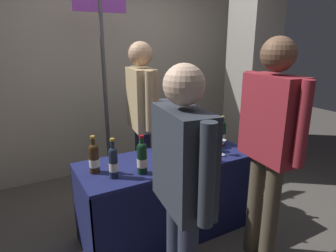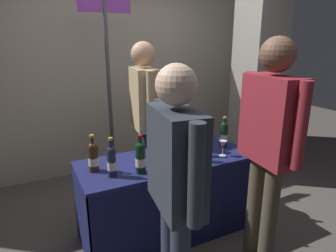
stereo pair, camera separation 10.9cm
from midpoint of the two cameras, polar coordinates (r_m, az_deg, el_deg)
ground_plane at (r=2.96m, az=1.12°, el=-19.61°), size 12.00×12.00×0.00m
back_partition at (r=4.01m, az=-10.43°, el=10.70°), size 6.14×0.12×2.72m
concrete_pillar at (r=3.89m, az=18.46°, el=16.19°), size 0.47×0.47×3.56m
tasting_table at (r=2.70m, az=1.18°, el=-10.97°), size 1.56×0.63×0.74m
featured_wine_bottle at (r=2.63m, az=5.78°, el=-2.95°), size 0.07×0.07×0.33m
display_bottle_0 at (r=2.90m, az=11.90°, el=-1.51°), size 0.07×0.07×0.30m
display_bottle_1 at (r=2.29m, az=-4.03°, el=-6.05°), size 0.08×0.08×0.31m
display_bottle_2 at (r=2.37m, az=-13.09°, el=-5.82°), size 0.08×0.08×0.31m
display_bottle_3 at (r=2.26m, az=-9.57°, el=-6.70°), size 0.07×0.07×0.31m
display_bottle_4 at (r=2.36m, az=0.97°, el=-4.78°), size 0.08×0.08×0.36m
display_bottle_5 at (r=2.52m, az=6.24°, el=-3.92°), size 0.07×0.07×0.33m
wine_glass_near_vendor at (r=2.68m, az=11.84°, el=-3.60°), size 0.07×0.07×0.14m
flower_vase at (r=2.85m, az=5.88°, el=-2.07°), size 0.09×0.09×0.32m
vendor_presenter at (r=3.00m, az=-3.61°, el=3.09°), size 0.27×0.61×1.73m
taster_foreground_right at (r=1.69m, az=3.36°, el=-10.28°), size 0.27×0.62×1.63m
taster_foreground_left at (r=2.26m, az=20.46°, el=-1.70°), size 0.25×0.63×1.77m
booth_signpost at (r=3.38m, az=-10.66°, el=10.24°), size 0.57×0.04×2.23m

